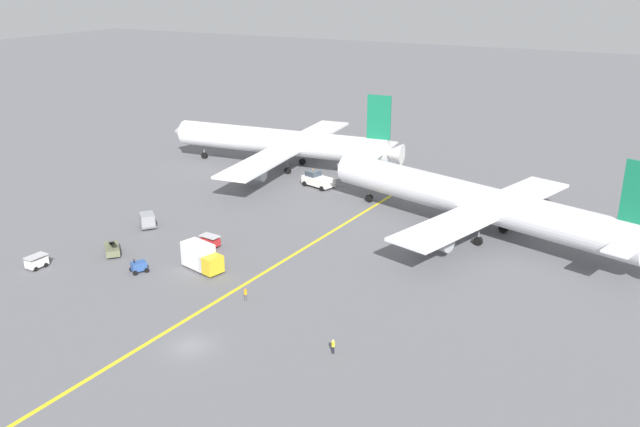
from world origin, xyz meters
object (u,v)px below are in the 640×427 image
(gse_catering_truck_tall, at_px, (202,257))
(ground_crew_ramp_agent_by_cones, at_px, (333,346))
(gse_belt_loader_portside, at_px, (112,249))
(gse_baggage_cart_near_cluster, at_px, (37,262))
(gse_container_dolly_flat, at_px, (147,220))
(airliner_being_pushed, at_px, (476,202))
(gse_gpu_cart_small, at_px, (139,266))
(gse_baggage_cart_trailing, at_px, (210,241))
(airliner_at_gate_left, at_px, (283,143))
(pushback_tug, at_px, (318,180))
(ground_crew_marshaller_foreground, at_px, (245,294))

(gse_catering_truck_tall, distance_m, ground_crew_ramp_agent_by_cones, 25.89)
(gse_belt_loader_portside, height_order, gse_baggage_cart_near_cluster, gse_belt_loader_portside)
(gse_container_dolly_flat, bearing_deg, gse_belt_loader_portside, -75.05)
(airliner_being_pushed, height_order, gse_catering_truck_tall, airliner_being_pushed)
(gse_gpu_cart_small, bearing_deg, airliner_being_pushed, 44.10)
(gse_belt_loader_portside, relative_size, gse_baggage_cart_near_cluster, 1.58)
(gse_baggage_cart_trailing, xyz_separation_m, gse_catering_truck_tall, (3.68, -6.63, 0.90))
(airliner_at_gate_left, xyz_separation_m, gse_baggage_cart_trailing, (11.41, -39.03, -4.16))
(pushback_tug, bearing_deg, gse_gpu_cart_small, -94.48)
(airliner_being_pushed, xyz_separation_m, pushback_tug, (-30.78, 9.33, -3.58))
(pushback_tug, bearing_deg, airliner_at_gate_left, 146.93)
(gse_catering_truck_tall, bearing_deg, airliner_at_gate_left, 108.28)
(pushback_tug, relative_size, ground_crew_marshaller_foreground, 5.47)
(gse_baggage_cart_near_cluster, distance_m, ground_crew_ramp_agent_by_cones, 43.15)
(airliner_at_gate_left, relative_size, airliner_being_pushed, 0.92)
(airliner_at_gate_left, height_order, gse_container_dolly_flat, airliner_at_gate_left)
(gse_baggage_cart_trailing, bearing_deg, gse_gpu_cart_small, -105.59)
(pushback_tug, distance_m, gse_baggage_cart_near_cluster, 50.16)
(gse_container_dolly_flat, xyz_separation_m, gse_catering_truck_tall, (16.56, -8.42, 0.58))
(gse_container_dolly_flat, bearing_deg, airliner_at_gate_left, 87.74)
(gse_container_dolly_flat, xyz_separation_m, gse_gpu_cart_small, (9.83, -12.74, -0.38))
(gse_container_dolly_flat, bearing_deg, ground_crew_marshaller_foreground, -26.34)
(gse_belt_loader_portside, xyz_separation_m, gse_baggage_cart_near_cluster, (-5.41, -7.88, 0.04))
(airliner_being_pushed, bearing_deg, gse_catering_truck_tall, -133.61)
(airliner_at_gate_left, distance_m, gse_baggage_cart_trailing, 40.88)
(gse_baggage_cart_near_cluster, bearing_deg, airliner_at_gate_left, 85.66)
(gse_gpu_cart_small, relative_size, ground_crew_ramp_agent_by_cones, 1.65)
(gse_baggage_cart_trailing, relative_size, ground_crew_marshaller_foreground, 1.73)
(gse_container_dolly_flat, distance_m, ground_crew_marshaller_foreground, 29.36)
(airliner_being_pushed, xyz_separation_m, gse_baggage_cart_near_cluster, (-46.65, -38.25, -4.01))
(airliner_being_pushed, height_order, gse_container_dolly_flat, airliner_being_pushed)
(gse_container_dolly_flat, bearing_deg, ground_crew_ramp_agent_by_cones, -24.50)
(gse_baggage_cart_trailing, xyz_separation_m, ground_crew_ramp_agent_by_cones, (27.54, -16.63, -0.04))
(pushback_tug, height_order, ground_crew_ramp_agent_by_cones, pushback_tug)
(ground_crew_ramp_agent_by_cones, bearing_deg, ground_crew_marshaller_foreground, 159.09)
(pushback_tug, height_order, gse_gpu_cart_small, pushback_tug)
(pushback_tug, xyz_separation_m, gse_baggage_cart_trailing, (-0.27, -31.43, -0.43))
(pushback_tug, bearing_deg, gse_container_dolly_flat, -113.93)
(gse_catering_truck_tall, distance_m, gse_gpu_cart_small, 8.05)
(ground_crew_marshaller_foreground, bearing_deg, gse_belt_loader_portside, 172.85)
(gse_catering_truck_tall, xyz_separation_m, ground_crew_ramp_agent_by_cones, (23.87, -10.00, -0.94))
(gse_catering_truck_tall, bearing_deg, gse_gpu_cart_small, -147.34)
(pushback_tug, xyz_separation_m, ground_crew_ramp_agent_by_cones, (27.27, -48.06, -0.48))
(gse_catering_truck_tall, bearing_deg, gse_container_dolly_flat, 153.05)
(gse_baggage_cart_trailing, height_order, gse_catering_truck_tall, gse_catering_truck_tall)
(airliner_being_pushed, height_order, ground_crew_marshaller_foreground, airliner_being_pushed)
(ground_crew_marshaller_foreground, height_order, ground_crew_ramp_agent_by_cones, ground_crew_marshaller_foreground)
(gse_belt_loader_portside, bearing_deg, ground_crew_marshaller_foreground, -7.15)
(gse_baggage_cart_near_cluster, relative_size, ground_crew_marshaller_foreground, 1.69)
(gse_baggage_cart_near_cluster, distance_m, gse_catering_truck_tall, 21.53)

